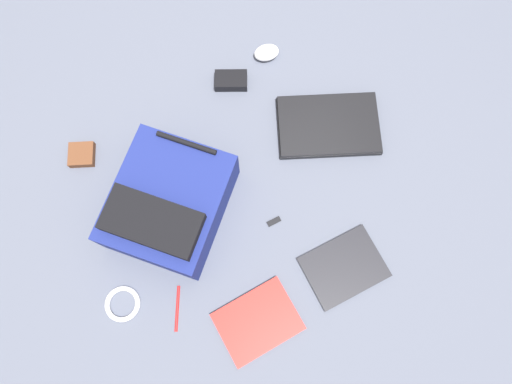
# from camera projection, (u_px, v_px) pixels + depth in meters

# --- Properties ---
(ground_plane) EXTENTS (3.39, 3.39, 0.00)m
(ground_plane) POSITION_uv_depth(u_px,v_px,m) (245.00, 195.00, 1.53)
(ground_plane) COLOR #4C5160
(backpack) EXTENTS (0.50, 0.49, 0.20)m
(backpack) POSITION_uv_depth(u_px,v_px,m) (168.00, 204.00, 1.43)
(backpack) COLOR navy
(backpack) RESTS_ON ground_plane
(laptop) EXTENTS (0.31, 0.39, 0.03)m
(laptop) POSITION_uv_depth(u_px,v_px,m) (328.00, 125.00, 1.58)
(laptop) COLOR black
(laptop) RESTS_ON ground_plane
(book_blue) EXTENTS (0.22, 0.27, 0.01)m
(book_blue) POSITION_uv_depth(u_px,v_px,m) (344.00, 267.00, 1.46)
(book_blue) COLOR silver
(book_blue) RESTS_ON ground_plane
(book_manual) EXTENTS (0.22, 0.27, 0.02)m
(book_manual) POSITION_uv_depth(u_px,v_px,m) (258.00, 321.00, 1.41)
(book_manual) COLOR silver
(book_manual) RESTS_ON ground_plane
(computer_mouse) EXTENTS (0.07, 0.09, 0.04)m
(computer_mouse) POSITION_uv_depth(u_px,v_px,m) (267.00, 53.00, 1.65)
(computer_mouse) COLOR silver
(computer_mouse) RESTS_ON ground_plane
(cable_coil) EXTENTS (0.11, 0.11, 0.02)m
(cable_coil) POSITION_uv_depth(u_px,v_px,m) (122.00, 304.00, 1.42)
(cable_coil) COLOR silver
(cable_coil) RESTS_ON ground_plane
(power_brick) EXTENTS (0.10, 0.13, 0.04)m
(power_brick) POSITION_uv_depth(u_px,v_px,m) (231.00, 81.00, 1.62)
(power_brick) COLOR black
(power_brick) RESTS_ON ground_plane
(pen_black) EXTENTS (0.13, 0.05, 0.01)m
(pen_black) POSITION_uv_depth(u_px,v_px,m) (177.00, 308.00, 1.42)
(pen_black) COLOR red
(pen_black) RESTS_ON ground_plane
(earbud_pouch) EXTENTS (0.10, 0.10, 0.03)m
(earbud_pouch) POSITION_uv_depth(u_px,v_px,m) (82.00, 155.00, 1.55)
(earbud_pouch) COLOR #59331E
(earbud_pouch) RESTS_ON ground_plane
(usb_stick) EXTENTS (0.02, 0.05, 0.01)m
(usb_stick) POSITION_uv_depth(u_px,v_px,m) (274.00, 221.00, 1.50)
(usb_stick) COLOR black
(usb_stick) RESTS_ON ground_plane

